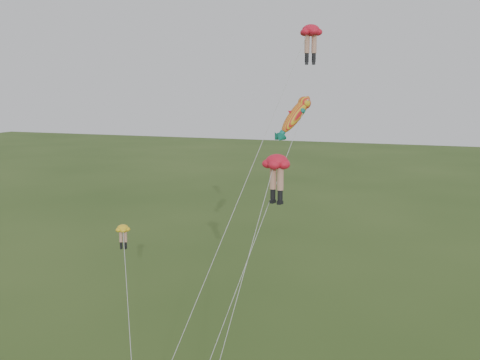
% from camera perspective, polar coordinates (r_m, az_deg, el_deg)
% --- Properties ---
extents(legs_kite_red_high, '(6.41, 13.23, 20.88)m').
position_cam_1_polar(legs_kite_red_high, '(33.97, 7.30, 14.68)').
color(legs_kite_red_high, red).
rests_on(legs_kite_red_high, ground).
extents(legs_kite_red_mid, '(3.33, 6.93, 13.48)m').
position_cam_1_polar(legs_kite_red_mid, '(29.17, 3.87, 1.31)').
color(legs_kite_red_mid, red).
rests_on(legs_kite_red_mid, ground).
extents(legs_kite_yellow, '(6.03, 8.63, 8.53)m').
position_cam_1_polar(legs_kite_yellow, '(34.37, -12.33, -6.09)').
color(legs_kite_yellow, yellow).
rests_on(legs_kite_yellow, ground).
extents(fish_kite, '(4.21, 11.94, 16.79)m').
position_cam_1_polar(fish_kite, '(34.48, 5.92, 6.80)').
color(fish_kite, yellow).
rests_on(fish_kite, ground).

